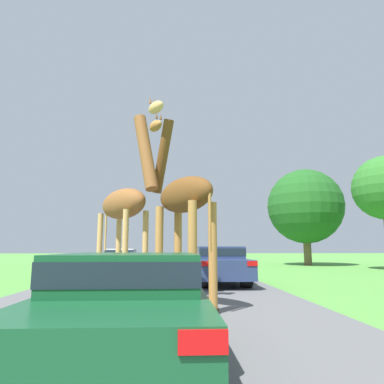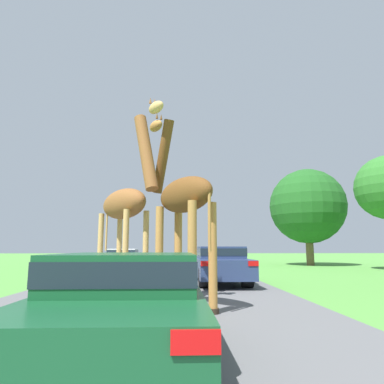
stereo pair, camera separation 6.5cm
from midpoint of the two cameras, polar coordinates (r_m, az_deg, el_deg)
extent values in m
cube|color=#5B5B5E|center=(29.42, -4.34, -11.82)|extent=(8.22, 120.00, 0.00)
cylinder|color=#B77F3D|center=(8.23, -5.75, -10.53)|extent=(0.19, 0.19, 2.33)
cylinder|color=#2D2319|center=(8.34, -5.88, -18.19)|extent=(0.25, 0.25, 0.11)
cylinder|color=#B77F3D|center=(8.51, -2.59, -10.52)|extent=(0.19, 0.19, 2.33)
cylinder|color=#2D2319|center=(8.61, -2.65, -17.93)|extent=(0.25, 0.25, 0.11)
cylinder|color=#B77F3D|center=(7.10, -0.18, -10.80)|extent=(0.19, 0.19, 2.33)
cylinder|color=#2D2319|center=(7.22, -0.19, -19.65)|extent=(0.25, 0.25, 0.11)
cylinder|color=#B77F3D|center=(7.42, 3.23, -10.72)|extent=(0.19, 0.19, 2.33)
cylinder|color=#2D2319|center=(7.53, 3.31, -19.19)|extent=(0.25, 0.25, 0.11)
ellipsoid|color=brown|center=(7.89, -1.45, -0.49)|extent=(1.57, 1.96, 0.82)
cylinder|color=brown|center=(8.97, -5.12, 5.90)|extent=(0.67, 0.85, 1.90)
ellipsoid|color=#B77F3D|center=(9.60, -6.30, 10.89)|extent=(0.51, 0.60, 0.30)
cylinder|color=#B77F3D|center=(7.09, 2.72, -4.71)|extent=(0.07, 0.07, 1.28)
cone|color=brown|center=(9.51, -6.12, 12.56)|extent=(0.07, 0.07, 0.16)
cone|color=brown|center=(9.57, -5.41, 12.40)|extent=(0.07, 0.07, 0.16)
cylinder|color=tan|center=(9.07, -8.04, -10.41)|extent=(0.15, 0.15, 2.32)
cylinder|color=#2D2319|center=(9.16, -8.20, -17.39)|extent=(0.20, 0.20, 0.09)
cylinder|color=tan|center=(8.77, -11.35, -10.37)|extent=(0.15, 0.15, 2.32)
cylinder|color=#2D2319|center=(8.87, -11.59, -17.58)|extent=(0.20, 0.20, 0.09)
cylinder|color=tan|center=(10.33, -12.39, -10.13)|extent=(0.15, 0.15, 2.32)
cylinder|color=#2D2319|center=(10.41, -12.61, -16.27)|extent=(0.20, 0.20, 0.09)
cylinder|color=tan|center=(10.07, -15.40, -10.05)|extent=(0.15, 0.15, 2.32)
cylinder|color=#2D2319|center=(10.15, -15.68, -16.34)|extent=(0.20, 0.20, 0.09)
ellipsoid|color=brown|center=(9.62, -11.64, -1.96)|extent=(1.80, 2.07, 0.83)
cylinder|color=brown|center=(8.92, -7.96, 6.66)|extent=(0.83, 0.96, 2.13)
ellipsoid|color=tan|center=(8.93, -6.25, 13.85)|extent=(0.53, 0.59, 0.30)
cylinder|color=tan|center=(10.44, -14.35, -5.93)|extent=(0.05, 0.05, 1.27)
cone|color=brown|center=(9.18, -6.48, 14.74)|extent=(0.07, 0.07, 0.16)
cone|color=brown|center=(9.11, -7.19, 14.94)|extent=(0.07, 0.07, 0.16)
cube|color=#144C28|center=(4.40, -10.99, -19.64)|extent=(1.77, 4.03, 0.62)
cube|color=#144C28|center=(4.33, -10.78, -12.84)|extent=(1.59, 1.81, 0.42)
cube|color=#19232D|center=(4.33, -10.77, -12.56)|extent=(1.61, 1.83, 0.25)
cube|color=red|center=(2.34, 1.00, -23.72)|extent=(0.32, 0.03, 0.15)
cylinder|color=black|center=(5.74, -16.74, -19.64)|extent=(0.35, 0.58, 0.58)
cylinder|color=black|center=(5.60, -1.59, -20.28)|extent=(0.35, 0.58, 0.58)
cylinder|color=black|center=(3.50, -27.14, -26.16)|extent=(0.35, 0.58, 0.58)
cylinder|color=black|center=(3.27, -0.44, -28.47)|extent=(0.35, 0.58, 0.58)
cube|color=navy|center=(13.54, 4.40, -12.34)|extent=(1.85, 4.79, 0.67)
cube|color=navy|center=(13.52, 4.38, -9.99)|extent=(1.67, 2.15, 0.44)
cube|color=#19232D|center=(13.52, 4.37, -9.90)|extent=(1.69, 2.18, 0.27)
cube|color=red|center=(11.06, 2.01, -11.84)|extent=(0.33, 0.03, 0.16)
cube|color=red|center=(11.29, 9.88, -11.66)|extent=(0.33, 0.03, 0.16)
cylinder|color=black|center=(14.91, 0.80, -13.16)|extent=(0.37, 0.67, 0.67)
cylinder|color=black|center=(15.08, 6.58, -13.06)|extent=(0.37, 0.67, 0.67)
cylinder|color=black|center=(12.06, 1.71, -14.10)|extent=(0.37, 0.67, 0.67)
cylinder|color=black|center=(12.26, 8.84, -13.91)|extent=(0.37, 0.67, 0.67)
cube|color=silver|center=(23.52, -11.86, -11.02)|extent=(2.00, 4.09, 0.57)
cube|color=silver|center=(23.51, -11.82, -9.79)|extent=(1.80, 1.84, 0.44)
cube|color=#19232D|center=(23.51, -11.82, -9.74)|extent=(1.82, 1.86, 0.27)
cube|color=red|center=(21.64, -14.86, -10.55)|extent=(0.36, 0.03, 0.14)
cube|color=red|center=(21.37, -10.49, -10.73)|extent=(0.36, 0.03, 0.14)
cylinder|color=black|center=(24.87, -13.29, -11.42)|extent=(0.40, 0.59, 0.59)
cylinder|color=black|center=(24.64, -9.56, -11.56)|extent=(0.40, 0.59, 0.59)
cylinder|color=black|center=(22.46, -14.42, -11.64)|extent=(0.40, 0.59, 0.59)
cylinder|color=black|center=(22.21, -10.30, -11.81)|extent=(0.40, 0.59, 0.59)
cylinder|color=brown|center=(27.96, 18.56, -7.76)|extent=(0.57, 0.57, 3.67)
sphere|color=#1E561E|center=(28.14, 18.28, -2.26)|extent=(5.78, 5.78, 5.78)
camera|label=1|loc=(0.03, -90.24, 0.04)|focal=32.00mm
camera|label=2|loc=(0.03, 89.76, -0.04)|focal=32.00mm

